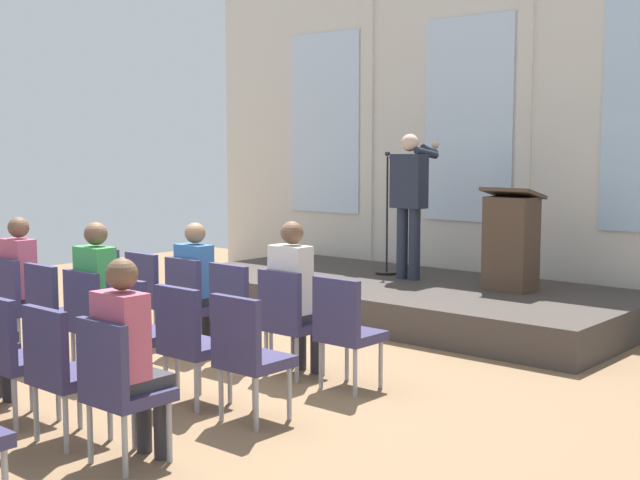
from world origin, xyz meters
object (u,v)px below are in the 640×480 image
at_px(mic_stand, 387,248).
at_px(chair_r1_c1, 53,308).
at_px(chair_r0_c5, 345,326).
at_px(chair_r1_c2, 93,317).
at_px(chair_r2_c5, 118,383).
at_px(chair_r0_c4, 288,316).
at_px(chair_r2_c4, 61,366).
at_px(audience_r2_c5, 128,350).
at_px(chair_r2_c3, 12,351).
at_px(audience_r0_c4, 295,290).
at_px(chair_r0_c3, 238,307).
at_px(lectern, 511,241).
at_px(chair_r0_c0, 114,285).
at_px(chair_r1_c5, 247,351).
at_px(chair_r0_c2, 192,299).
at_px(audience_r0_c2, 199,280).
at_px(audience_r1_c0, 24,278).
at_px(audience_r1_c2, 101,291).
at_px(chair_r1_c4, 189,338).
at_px(chair_r1_c3, 139,327).
at_px(chair_r0_c1, 151,292).
at_px(speaker, 410,195).
at_px(chair_r1_c0, 17,300).

relative_size(mic_stand, chair_r1_c1, 1.65).
bearing_deg(chair_r0_c5, chair_r1_c2, -149.53).
bearing_deg(chair_r2_c5, chair_r0_c4, 105.82).
bearing_deg(chair_r2_c4, audience_r2_c5, 7.41).
height_order(chair_r2_c3, chair_r2_c4, same).
distance_m(audience_r0_c4, chair_r1_c2, 1.75).
distance_m(chair_r0_c3, audience_r0_c4, 0.67).
distance_m(lectern, chair_r0_c0, 4.38).
bearing_deg(audience_r0_c4, chair_r1_c5, -62.13).
relative_size(chair_r0_c2, audience_r0_c2, 0.74).
bearing_deg(audience_r1_c0, chair_r0_c5, 18.13).
bearing_deg(chair_r2_c5, audience_r0_c2, 129.31).
distance_m(chair_r0_c2, audience_r1_c2, 1.05).
relative_size(chair_r1_c4, chair_r2_c5, 1.00).
relative_size(mic_stand, audience_r0_c4, 1.15).
distance_m(chair_r1_c2, chair_r2_c5, 2.19).
height_order(audience_r1_c2, chair_r1_c3, audience_r1_c2).
xyz_separation_m(chair_r0_c1, audience_r1_c0, (-0.63, -1.03, 0.20)).
distance_m(chair_r1_c1, chair_r1_c5, 2.52).
bearing_deg(chair_r0_c3, chair_r0_c4, 0.00).
bearing_deg(audience_r1_c0, chair_r0_c2, 39.29).
bearing_deg(audience_r0_c2, chair_r0_c5, -2.55).
relative_size(audience_r1_c0, chair_r2_c5, 1.41).
bearing_deg(chair_r0_c4, audience_r2_c5, -73.61).
xyz_separation_m(mic_stand, chair_r1_c2, (0.15, -4.46, -0.19)).
relative_size(chair_r0_c0, chair_r0_c2, 1.00).
xyz_separation_m(audience_r0_c4, chair_r2_c3, (-0.63, -2.30, -0.22)).
height_order(chair_r0_c2, chair_r1_c3, same).
height_order(lectern, chair_r1_c3, lectern).
height_order(audience_r0_c4, chair_r0_c5, audience_r0_c4).
xyz_separation_m(speaker, chair_r0_c5, (1.60, -3.20, -0.88)).
relative_size(chair_r2_c3, audience_r2_c5, 0.72).
bearing_deg(chair_r1_c1, chair_r1_c0, 180.00).
height_order(chair_r2_c4, chair_r2_c5, same).
xyz_separation_m(audience_r0_c2, audience_r2_c5, (1.89, -2.23, 0.02)).
xyz_separation_m(mic_stand, chair_r1_c0, (-1.11, -4.46, -0.19)).
bearing_deg(chair_r2_c3, audience_r0_c4, 74.70).
bearing_deg(chair_r0_c5, chair_r0_c4, 180.00).
height_order(chair_r0_c0, chair_r2_c5, same).
distance_m(mic_stand, audience_r2_c5, 5.86).
bearing_deg(chair_r1_c3, chair_r1_c0, 180.00).
xyz_separation_m(audience_r1_c0, chair_r2_c3, (1.89, -1.19, -0.20)).
xyz_separation_m(chair_r0_c4, chair_r1_c5, (0.63, -1.11, 0.00)).
height_order(audience_r1_c2, chair_r2_c5, audience_r1_c2).
xyz_separation_m(mic_stand, chair_r2_c4, (1.41, -5.57, -0.19)).
bearing_deg(chair_r1_c2, chair_r1_c1, 180.00).
relative_size(audience_r0_c2, chair_r0_c5, 1.35).
relative_size(mic_stand, audience_r1_c0, 1.17).
bearing_deg(chair_r2_c4, chair_r0_c4, 90.00).
relative_size(lectern, chair_r2_c4, 1.23).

